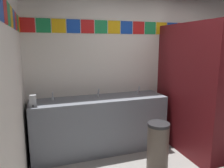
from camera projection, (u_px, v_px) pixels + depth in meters
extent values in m
cube|color=silver|center=(142.00, 67.00, 3.87)|extent=(3.99, 0.08, 2.60)
cube|color=red|center=(27.00, 25.00, 3.11)|extent=(0.21, 0.01, 0.21)
cube|color=#1E8C4C|center=(43.00, 25.00, 3.18)|extent=(0.21, 0.01, 0.21)
cube|color=yellow|center=(59.00, 26.00, 3.25)|extent=(0.21, 0.01, 0.21)
cube|color=#1947B7|center=(73.00, 26.00, 3.32)|extent=(0.21, 0.01, 0.21)
cube|color=red|center=(88.00, 27.00, 3.39)|extent=(0.21, 0.01, 0.21)
cube|color=#1E8C4C|center=(101.00, 27.00, 3.46)|extent=(0.21, 0.01, 0.21)
cube|color=yellow|center=(114.00, 27.00, 3.53)|extent=(0.21, 0.01, 0.21)
cube|color=#1947B7|center=(127.00, 28.00, 3.60)|extent=(0.21, 0.01, 0.21)
cube|color=red|center=(139.00, 28.00, 3.66)|extent=(0.21, 0.01, 0.21)
cube|color=#1E8C4C|center=(150.00, 28.00, 3.73)|extent=(0.21, 0.01, 0.21)
cube|color=yellow|center=(161.00, 28.00, 3.80)|extent=(0.21, 0.01, 0.21)
cube|color=#1947B7|center=(172.00, 29.00, 3.87)|extent=(0.21, 0.01, 0.21)
cube|color=red|center=(183.00, 29.00, 3.94)|extent=(0.21, 0.01, 0.21)
cube|color=#1E8C4C|center=(193.00, 29.00, 4.01)|extent=(0.21, 0.01, 0.21)
cube|color=yellow|center=(202.00, 29.00, 4.08)|extent=(0.21, 0.01, 0.21)
cube|color=#1947B7|center=(212.00, 30.00, 4.15)|extent=(0.21, 0.01, 0.21)
cube|color=red|center=(221.00, 30.00, 4.22)|extent=(0.21, 0.01, 0.21)
cube|color=silver|center=(3.00, 99.00, 1.66)|extent=(0.08, 3.29, 2.60)
cube|color=#1947B7|center=(1.00, 6.00, 1.55)|extent=(0.01, 0.21, 0.21)
cube|color=red|center=(5.00, 11.00, 1.75)|extent=(0.01, 0.21, 0.21)
cube|color=#1E8C4C|center=(9.00, 14.00, 1.96)|extent=(0.01, 0.21, 0.21)
cube|color=yellow|center=(11.00, 17.00, 2.16)|extent=(0.01, 0.21, 0.21)
cube|color=#1947B7|center=(14.00, 19.00, 2.37)|extent=(0.01, 0.21, 0.21)
cube|color=red|center=(16.00, 21.00, 2.57)|extent=(0.01, 0.21, 0.21)
cube|color=#1E8C4C|center=(17.00, 23.00, 2.78)|extent=(0.01, 0.21, 0.21)
cube|color=yellow|center=(19.00, 24.00, 2.98)|extent=(0.01, 0.21, 0.21)
cube|color=slate|center=(100.00, 125.00, 3.46)|extent=(2.12, 0.55, 0.88)
cube|color=slate|center=(96.00, 97.00, 3.63)|extent=(2.12, 0.03, 0.08)
cylinder|color=silver|center=(54.00, 106.00, 3.14)|extent=(0.34, 0.34, 0.10)
cylinder|color=silver|center=(100.00, 102.00, 3.36)|extent=(0.34, 0.34, 0.10)
cylinder|color=silver|center=(141.00, 98.00, 3.58)|extent=(0.34, 0.34, 0.10)
cylinder|color=silver|center=(53.00, 99.00, 3.25)|extent=(0.04, 0.04, 0.05)
cylinder|color=silver|center=(53.00, 95.00, 3.19)|extent=(0.02, 0.06, 0.09)
cylinder|color=silver|center=(98.00, 95.00, 3.47)|extent=(0.04, 0.04, 0.05)
cylinder|color=silver|center=(99.00, 91.00, 3.41)|extent=(0.02, 0.06, 0.09)
cylinder|color=silver|center=(138.00, 92.00, 3.70)|extent=(0.04, 0.04, 0.05)
cylinder|color=silver|center=(139.00, 89.00, 3.64)|extent=(0.02, 0.06, 0.09)
cube|color=#B7BABF|center=(33.00, 101.00, 2.91)|extent=(0.09, 0.07, 0.16)
cylinder|color=black|center=(33.00, 106.00, 2.88)|extent=(0.02, 0.02, 0.03)
cube|color=maroon|center=(182.00, 90.00, 3.33)|extent=(0.04, 1.41, 2.03)
cylinder|color=silver|center=(218.00, 93.00, 2.68)|extent=(0.02, 0.02, 0.10)
cylinder|color=white|center=(200.00, 128.00, 3.93)|extent=(0.38, 0.38, 0.40)
torus|color=white|center=(201.00, 117.00, 3.89)|extent=(0.39, 0.39, 0.05)
cube|color=white|center=(194.00, 106.00, 4.06)|extent=(0.34, 0.17, 0.34)
cylinder|color=brown|center=(158.00, 148.00, 2.93)|extent=(0.29, 0.29, 0.64)
cylinder|color=#262628|center=(159.00, 125.00, 2.87)|extent=(0.30, 0.30, 0.04)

